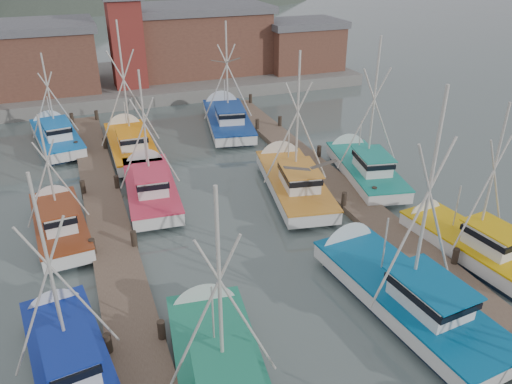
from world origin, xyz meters
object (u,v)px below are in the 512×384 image
object	(u,v)px
boat_8	(150,185)
boat_4	(220,370)
lookout_tower	(126,41)
boat_12	(130,143)

from	to	relation	value
boat_8	boat_4	bearing A→B (deg)	-86.94
lookout_tower	boat_8	xyz separation A→B (m)	(-2.13, -21.98, -4.87)
lookout_tower	boat_8	bearing A→B (deg)	-95.53
lookout_tower	boat_4	world-z (taller)	lookout_tower
boat_4	boat_8	xyz separation A→B (m)	(0.34, 15.63, -0.00)
lookout_tower	boat_8	distance (m)	22.61
lookout_tower	boat_12	size ratio (longest dim) A/B	0.82
boat_4	boat_8	size ratio (longest dim) A/B	1.06
boat_8	boat_12	world-z (taller)	boat_12
lookout_tower	boat_4	distance (m)	38.01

